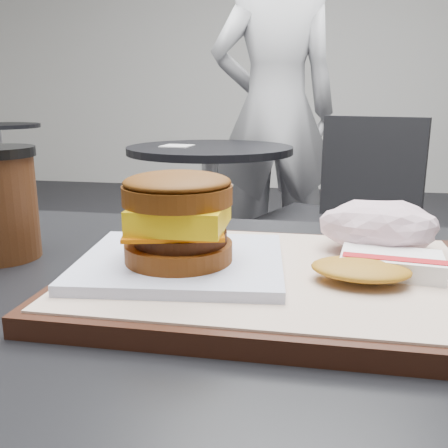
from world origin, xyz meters
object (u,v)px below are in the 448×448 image
hash_brown (378,266)px  crumpled_wrapper (379,226)px  neighbor_chair (337,210)px  patron (275,112)px  serving_tray (272,279)px  breakfast_sandwich (180,229)px  neighbor_table (210,193)px

hash_brown → crumpled_wrapper: size_ratio=1.02×
neighbor_chair → patron: 0.75m
serving_tray → crumpled_wrapper: size_ratio=3.15×
breakfast_sandwich → neighbor_table: (-0.32, 1.64, -0.28)m
crumpled_wrapper → neighbor_table: size_ratio=0.16×
serving_tray → neighbor_table: (-0.40, 1.63, -0.23)m
breakfast_sandwich → hash_brown: (0.18, 0.01, -0.03)m
hash_brown → serving_tray: bearing=177.1°
crumpled_wrapper → neighbor_table: crumpled_wrapper is taller
serving_tray → breakfast_sandwich: bearing=-169.6°
serving_tray → breakfast_sandwich: (-0.09, -0.02, 0.05)m
breakfast_sandwich → crumpled_wrapper: bearing=26.0°
crumpled_wrapper → neighbor_chair: size_ratio=0.14×
breakfast_sandwich → crumpled_wrapper: size_ratio=1.71×
neighbor_table → neighbor_chair: 0.54m
breakfast_sandwich → hash_brown: size_ratio=1.68×
breakfast_sandwich → neighbor_chair: bearing=82.1°
neighbor_table → patron: patron is taller
serving_tray → patron: 2.14m
hash_brown → patron: bearing=97.2°
hash_brown → neighbor_chair: neighbor_chair is taller
crumpled_wrapper → patron: (-0.28, 2.05, 0.06)m
breakfast_sandwich → neighbor_chair: (0.22, 1.57, -0.32)m
neighbor_chair → patron: patron is taller
neighbor_chair → patron: (-0.30, 0.58, 0.37)m
breakfast_sandwich → crumpled_wrapper: 0.21m
breakfast_sandwich → crumpled_wrapper: (0.19, 0.09, -0.01)m
serving_tray → hash_brown: 0.10m
hash_brown → neighbor_chair: bearing=88.6°
breakfast_sandwich → crumpled_wrapper: breakfast_sandwich is taller
breakfast_sandwich → neighbor_table: 1.69m
serving_tray → neighbor_chair: bearing=85.2°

